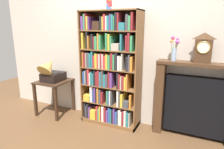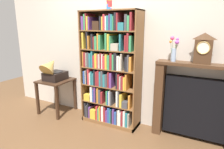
# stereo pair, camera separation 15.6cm
# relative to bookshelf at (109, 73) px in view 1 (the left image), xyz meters

# --- Properties ---
(ground_plane) EXTENTS (7.85, 6.40, 0.02)m
(ground_plane) POSITION_rel_bookshelf_xyz_m (0.02, -0.12, -0.86)
(ground_plane) COLOR brown
(wall_back) EXTENTS (4.85, 0.08, 2.61)m
(wall_back) POSITION_rel_bookshelf_xyz_m (0.11, 0.23, 0.45)
(wall_back) COLOR beige
(wall_back) RESTS_ON ground
(bookshelf) EXTENTS (0.94, 0.35, 1.81)m
(bookshelf) POSITION_rel_bookshelf_xyz_m (0.00, 0.00, 0.00)
(bookshelf) COLOR brown
(bookshelf) RESTS_ON ground
(cup_stack) EXTENTS (0.08, 0.08, 0.24)m
(cup_stack) POSITION_rel_bookshelf_xyz_m (-0.02, 0.03, 1.08)
(cup_stack) COLOR blue
(cup_stack) RESTS_ON bookshelf
(side_table_left) EXTENTS (0.53, 0.55, 0.62)m
(side_table_left) POSITION_rel_bookshelf_xyz_m (-1.07, -0.09, -0.37)
(side_table_left) COLOR #382316
(side_table_left) RESTS_ON ground
(gramophone) EXTENTS (0.32, 0.47, 0.47)m
(gramophone) POSITION_rel_bookshelf_xyz_m (-1.07, -0.15, -0.04)
(gramophone) COLOR black
(gramophone) RESTS_ON side_table_left
(fireplace_mantel) EXTENTS (1.10, 0.22, 1.11)m
(fireplace_mantel) POSITION_rel_bookshelf_xyz_m (1.29, 0.09, -0.31)
(fireplace_mantel) COLOR #472D1C
(fireplace_mantel) RESTS_ON ground
(mantel_clock) EXTENTS (0.21, 0.12, 0.39)m
(mantel_clock) POSITION_rel_bookshelf_xyz_m (1.32, 0.07, 0.46)
(mantel_clock) COLOR #472D1C
(mantel_clock) RESTS_ON fireplace_mantel
(flower_vase) EXTENTS (0.13, 0.15, 0.34)m
(flower_vase) POSITION_rel_bookshelf_xyz_m (0.95, 0.07, 0.42)
(flower_vase) COLOR #99B2D1
(flower_vase) RESTS_ON fireplace_mantel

